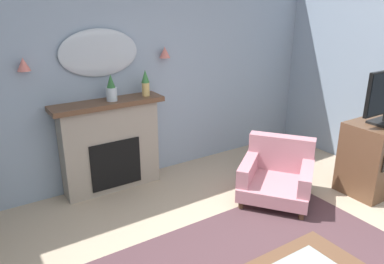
{
  "coord_description": "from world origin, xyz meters",
  "views": [
    {
      "loc": [
        -1.91,
        -1.51,
        2.32
      ],
      "look_at": [
        0.14,
        1.64,
        0.97
      ],
      "focal_mm": 34.98,
      "sensor_mm": 36.0,
      "label": 1
    }
  ],
  "objects_px": {
    "mantel_vase_centre": "(111,89)",
    "wall_sconce_right": "(165,52)",
    "mantel_vase_left": "(145,82)",
    "wall_sconce_left": "(23,64)",
    "wall_mirror": "(99,53)",
    "tv_cabinet": "(376,157)",
    "armchair_in_corner": "(277,174)",
    "fireplace": "(111,147)"
  },
  "relations": [
    {
      "from": "wall_sconce_left",
      "to": "mantel_vase_left",
      "type": "bearing_deg",
      "value": -5.08
    },
    {
      "from": "mantel_vase_centre",
      "to": "wall_sconce_right",
      "type": "distance_m",
      "value": 0.89
    },
    {
      "from": "mantel_vase_centre",
      "to": "tv_cabinet",
      "type": "relative_size",
      "value": 0.36
    },
    {
      "from": "mantel_vase_left",
      "to": "wall_sconce_left",
      "type": "xyz_separation_m",
      "value": [
        -1.35,
        0.12,
        0.33
      ]
    },
    {
      "from": "armchair_in_corner",
      "to": "fireplace",
      "type": "bearing_deg",
      "value": 140.68
    },
    {
      "from": "mantel_vase_left",
      "to": "armchair_in_corner",
      "type": "relative_size",
      "value": 0.29
    },
    {
      "from": "mantel_vase_centre",
      "to": "tv_cabinet",
      "type": "xyz_separation_m",
      "value": [
        2.7,
        -1.81,
        -0.85
      ]
    },
    {
      "from": "fireplace",
      "to": "wall_sconce_right",
      "type": "relative_size",
      "value": 9.71
    },
    {
      "from": "tv_cabinet",
      "to": "mantel_vase_left",
      "type": "bearing_deg",
      "value": 141.14
    },
    {
      "from": "mantel_vase_left",
      "to": "wall_sconce_right",
      "type": "relative_size",
      "value": 2.34
    },
    {
      "from": "armchair_in_corner",
      "to": "mantel_vase_centre",
      "type": "bearing_deg",
      "value": 140.4
    },
    {
      "from": "mantel_vase_centre",
      "to": "armchair_in_corner",
      "type": "relative_size",
      "value": 0.28
    },
    {
      "from": "wall_mirror",
      "to": "tv_cabinet",
      "type": "relative_size",
      "value": 1.07
    },
    {
      "from": "mantel_vase_centre",
      "to": "tv_cabinet",
      "type": "distance_m",
      "value": 3.36
    },
    {
      "from": "fireplace",
      "to": "armchair_in_corner",
      "type": "relative_size",
      "value": 1.2
    },
    {
      "from": "wall_sconce_right",
      "to": "tv_cabinet",
      "type": "height_order",
      "value": "wall_sconce_right"
    },
    {
      "from": "mantel_vase_left",
      "to": "wall_mirror",
      "type": "xyz_separation_m",
      "value": [
        -0.5,
        0.17,
        0.38
      ]
    },
    {
      "from": "mantel_vase_centre",
      "to": "armchair_in_corner",
      "type": "distance_m",
      "value": 2.24
    },
    {
      "from": "wall_mirror",
      "to": "tv_cabinet",
      "type": "height_order",
      "value": "wall_mirror"
    },
    {
      "from": "armchair_in_corner",
      "to": "tv_cabinet",
      "type": "distance_m",
      "value": 1.28
    },
    {
      "from": "fireplace",
      "to": "mantel_vase_centre",
      "type": "distance_m",
      "value": 0.73
    },
    {
      "from": "mantel_vase_left",
      "to": "wall_mirror",
      "type": "bearing_deg",
      "value": 161.22
    },
    {
      "from": "fireplace",
      "to": "armchair_in_corner",
      "type": "xyz_separation_m",
      "value": [
        1.6,
        -1.31,
        -0.27
      ]
    },
    {
      "from": "wall_mirror",
      "to": "armchair_in_corner",
      "type": "distance_m",
      "value": 2.57
    },
    {
      "from": "wall_mirror",
      "to": "wall_sconce_left",
      "type": "height_order",
      "value": "wall_mirror"
    },
    {
      "from": "tv_cabinet",
      "to": "fireplace",
      "type": "bearing_deg",
      "value": 146.2
    },
    {
      "from": "wall_sconce_left",
      "to": "mantel_vase_centre",
      "type": "bearing_deg",
      "value": -7.59
    },
    {
      "from": "wall_sconce_left",
      "to": "armchair_in_corner",
      "type": "height_order",
      "value": "wall_sconce_left"
    },
    {
      "from": "mantel_vase_centre",
      "to": "wall_sconce_left",
      "type": "bearing_deg",
      "value": 172.41
    },
    {
      "from": "wall_mirror",
      "to": "wall_sconce_right",
      "type": "bearing_deg",
      "value": -3.37
    },
    {
      "from": "fireplace",
      "to": "wall_sconce_right",
      "type": "bearing_deg",
      "value": 6.16
    },
    {
      "from": "wall_mirror",
      "to": "wall_sconce_left",
      "type": "relative_size",
      "value": 6.86
    },
    {
      "from": "mantel_vase_centre",
      "to": "wall_sconce_left",
      "type": "xyz_separation_m",
      "value": [
        -0.9,
        0.12,
        0.36
      ]
    },
    {
      "from": "armchair_in_corner",
      "to": "tv_cabinet",
      "type": "xyz_separation_m",
      "value": [
        1.15,
        -0.53,
        0.15
      ]
    },
    {
      "from": "wall_sconce_left",
      "to": "tv_cabinet",
      "type": "relative_size",
      "value": 0.16
    },
    {
      "from": "wall_mirror",
      "to": "wall_sconce_left",
      "type": "bearing_deg",
      "value": -176.63
    },
    {
      "from": "mantel_vase_centre",
      "to": "mantel_vase_left",
      "type": "bearing_deg",
      "value": 0.0
    },
    {
      "from": "mantel_vase_centre",
      "to": "mantel_vase_left",
      "type": "height_order",
      "value": "mantel_vase_left"
    },
    {
      "from": "mantel_vase_left",
      "to": "tv_cabinet",
      "type": "relative_size",
      "value": 0.36
    },
    {
      "from": "armchair_in_corner",
      "to": "wall_sconce_left",
      "type": "bearing_deg",
      "value": 150.23
    },
    {
      "from": "wall_sconce_left",
      "to": "wall_mirror",
      "type": "bearing_deg",
      "value": 3.37
    },
    {
      "from": "armchair_in_corner",
      "to": "tv_cabinet",
      "type": "height_order",
      "value": "tv_cabinet"
    }
  ]
}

